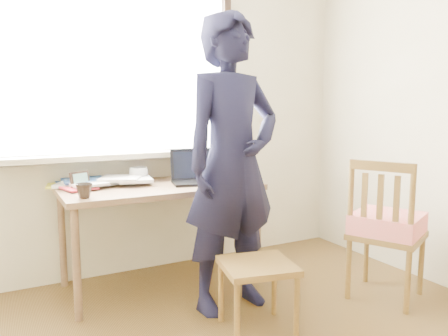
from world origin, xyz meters
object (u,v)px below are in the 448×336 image
laptop (196,175)px  mug_dark (84,191)px  work_chair (257,273)px  side_chair (387,226)px  desk (160,195)px  mug_white (139,175)px  person (232,164)px

laptop → mug_dark: (-0.83, -0.20, -0.01)m
work_chair → side_chair: 1.02m
desk → mug_dark: mug_dark is taller
laptop → mug_white: bearing=148.7°
mug_white → person: 0.84m
desk → side_chair: 1.57m
work_chair → mug_dark: bearing=140.4°
mug_white → person: (0.38, -0.74, 0.14)m
mug_dark → person: (0.85, -0.32, 0.15)m
laptop → mug_white: size_ratio=2.98×
mug_white → mug_dark: bearing=-137.9°
person → mug_dark: bearing=153.0°
work_chair → mug_white: bearing=107.7°
laptop → side_chair: laptop is taller
desk → laptop: bearing=-6.4°
desk → person: (0.29, -0.54, 0.27)m
desk → mug_dark: size_ratio=14.08×
laptop → person: (0.02, -0.51, 0.14)m
side_chair → work_chair: bearing=178.8°
laptop → mug_white: (-0.37, 0.22, -0.00)m
laptop → mug_dark: size_ratio=4.20×
laptop → mug_white: 0.43m
laptop → desk: bearing=173.6°
desk → mug_dark: (-0.56, -0.23, 0.12)m
desk → laptop: (0.27, -0.03, 0.13)m
laptop → person: bearing=-88.2°
work_chair → side_chair: (1.00, -0.02, 0.15)m
laptop → person: person is taller
mug_dark → person: size_ratio=0.05×
laptop → work_chair: bearing=-91.1°
person → desk: bearing=111.1°
side_chair → person: size_ratio=0.51×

